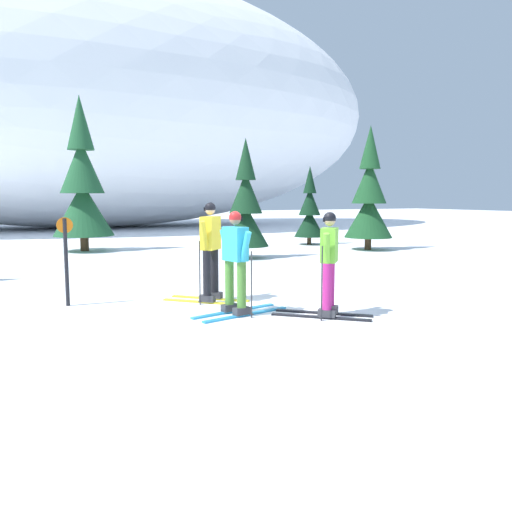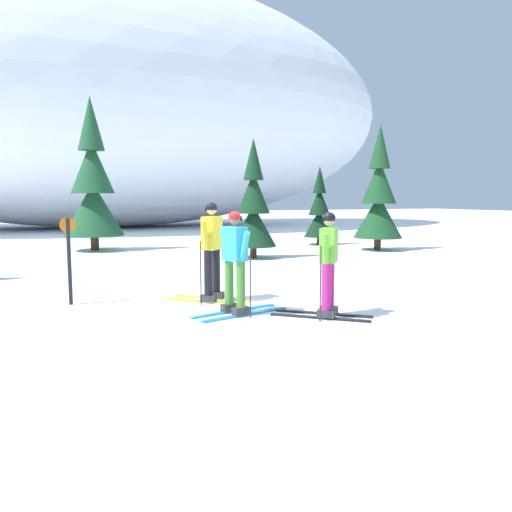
% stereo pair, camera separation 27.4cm
% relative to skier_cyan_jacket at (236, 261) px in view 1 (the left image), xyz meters
% --- Properties ---
extents(ground_plane, '(120.00, 120.00, 0.00)m').
position_rel_skier_cyan_jacket_xyz_m(ground_plane, '(0.84, 0.11, -0.90)').
color(ground_plane, white).
extents(skier_cyan_jacket, '(1.76, 0.83, 1.73)m').
position_rel_skier_cyan_jacket_xyz_m(skier_cyan_jacket, '(0.00, 0.00, 0.00)').
color(skier_cyan_jacket, '#2893CC').
rests_on(skier_cyan_jacket, ground).
extents(skier_yellow_jacket, '(1.45, 1.43, 1.86)m').
position_rel_skier_cyan_jacket_xyz_m(skier_yellow_jacket, '(0.00, 1.19, 0.09)').
color(skier_yellow_jacket, gold).
rests_on(skier_yellow_jacket, ground).
extents(skier_lime_jacket, '(1.48, 1.40, 1.72)m').
position_rel_skier_cyan_jacket_xyz_m(skier_lime_jacket, '(1.30, -0.79, -0.01)').
color(skier_lime_jacket, black).
rests_on(skier_lime_jacket, ground).
extents(pine_tree_center_left, '(2.15, 2.15, 5.56)m').
position_rel_skier_cyan_jacket_xyz_m(pine_tree_center_left, '(-0.94, 11.64, 1.42)').
color(pine_tree_center_left, '#47301E').
rests_on(pine_tree_center_left, ground).
extents(pine_tree_center, '(1.47, 1.47, 3.82)m').
position_rel_skier_cyan_jacket_xyz_m(pine_tree_center, '(3.47, 7.13, 0.69)').
color(pine_tree_center, '#47301E').
rests_on(pine_tree_center, ground).
extents(pine_tree_center_right, '(1.25, 1.25, 3.23)m').
position_rel_skier_cyan_jacket_xyz_m(pine_tree_center_right, '(7.81, 10.26, 0.45)').
color(pine_tree_center_right, '#47301E').
rests_on(pine_tree_center_right, ground).
extents(pine_tree_far_right, '(1.77, 1.77, 4.57)m').
position_rel_skier_cyan_jacket_xyz_m(pine_tree_far_right, '(8.67, 7.51, 1.01)').
color(pine_tree_far_right, '#47301E').
rests_on(pine_tree_far_right, ground).
extents(snow_ridge_background, '(39.60, 18.88, 15.86)m').
position_rel_skier_cyan_jacket_xyz_m(snow_ridge_background, '(1.55, 26.60, 7.03)').
color(snow_ridge_background, white).
rests_on(snow_ridge_background, ground).
extents(trail_marker_post, '(0.28, 0.07, 1.60)m').
position_rel_skier_cyan_jacket_xyz_m(trail_marker_post, '(-2.46, 1.96, -0.00)').
color(trail_marker_post, black).
rests_on(trail_marker_post, ground).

